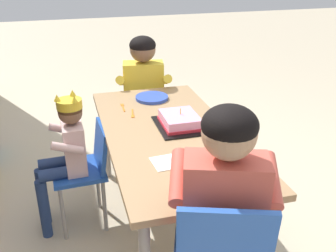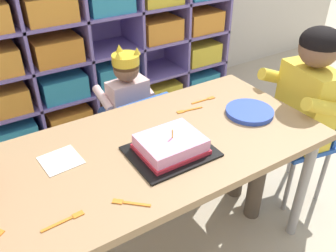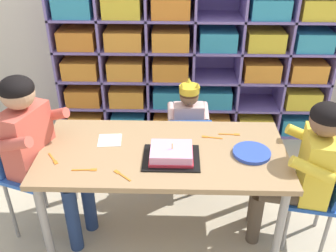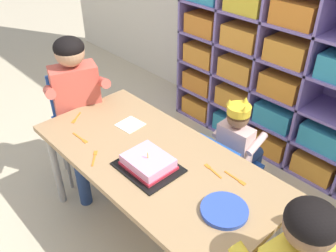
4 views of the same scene
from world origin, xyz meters
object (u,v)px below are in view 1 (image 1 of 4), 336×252
at_px(activity_table, 169,141).
at_px(fork_beside_plate_stack, 123,107).
at_px(classroom_chair_blue, 87,167).
at_px(birthday_cake_on_tray, 180,121).
at_px(paper_plate_stack, 152,98).
at_px(fork_by_napkin, 233,189).
at_px(fork_at_table_front_edge, 233,162).
at_px(child_with_crown, 66,147).
at_px(fork_scattered_mid_table, 224,143).
at_px(adult_helper_seated, 223,199).
at_px(fork_near_child_seat, 133,114).
at_px(classroom_chair_guest_side, 144,108).
at_px(guest_at_table_side, 144,89).

xyz_separation_m(activity_table, fork_beside_plate_stack, (0.42, 0.19, 0.06)).
height_order(classroom_chair_blue, birthday_cake_on_tray, birthday_cake_on_tray).
distance_m(paper_plate_stack, fork_by_napkin, 1.14).
bearing_deg(fork_beside_plate_stack, fork_at_table_front_edge, 26.86).
bearing_deg(paper_plate_stack, child_with_crown, 121.19).
xyz_separation_m(birthday_cake_on_tray, fork_scattered_mid_table, (-0.26, -0.16, -0.03)).
distance_m(adult_helper_seated, fork_near_child_seat, 1.04).
bearing_deg(classroom_chair_guest_side, paper_plate_stack, -84.10).
xyz_separation_m(classroom_chair_guest_side, fork_scattered_mid_table, (-1.16, -0.18, 0.24)).
relative_size(paper_plate_stack, fork_beside_plate_stack, 1.64).
distance_m(fork_beside_plate_stack, fork_near_child_seat, 0.13).
bearing_deg(classroom_chair_blue, paper_plate_stack, 123.35).
distance_m(adult_helper_seated, fork_scattered_mid_table, 0.57).
bearing_deg(birthday_cake_on_tray, adult_helper_seated, 174.98).
bearing_deg(child_with_crown, activity_table, 71.41).
bearing_deg(fork_beside_plate_stack, fork_scattered_mid_table, 35.76).
bearing_deg(classroom_chair_guest_side, classroom_chair_blue, -113.05).
bearing_deg(fork_scattered_mid_table, adult_helper_seated, -161.39).
relative_size(classroom_chair_blue, guest_at_table_side, 0.65).
relative_size(classroom_chair_guest_side, birthday_cake_on_tray, 2.10).
relative_size(activity_table, fork_scattered_mid_table, 13.76).
xyz_separation_m(classroom_chair_blue, adult_helper_seated, (-0.90, -0.47, 0.30)).
bearing_deg(adult_helper_seated, fork_beside_plate_stack, -61.01).
bearing_deg(guest_at_table_side, adult_helper_seated, -80.69).
height_order(paper_plate_stack, fork_scattered_mid_table, paper_plate_stack).
relative_size(classroom_chair_blue, adult_helper_seated, 0.58).
relative_size(child_with_crown, fork_near_child_seat, 6.57).
height_order(adult_helper_seated, fork_scattered_mid_table, adult_helper_seated).
height_order(child_with_crown, fork_at_table_front_edge, child_with_crown).
distance_m(adult_helper_seated, paper_plate_stack, 1.25).
height_order(birthday_cake_on_tray, fork_near_child_seat, birthday_cake_on_tray).
bearing_deg(adult_helper_seated, child_with_crown, -38.18).
xyz_separation_m(paper_plate_stack, fork_scattered_mid_table, (-0.73, -0.21, -0.01)).
height_order(guest_at_table_side, fork_scattered_mid_table, guest_at_table_side).
xyz_separation_m(adult_helper_seated, fork_by_napkin, (0.12, -0.10, -0.05)).
bearing_deg(adult_helper_seated, fork_by_napkin, -110.69).
bearing_deg(child_with_crown, fork_by_napkin, 37.92).
relative_size(classroom_chair_blue, birthday_cake_on_tray, 1.97).
bearing_deg(guest_at_table_side, fork_near_child_seat, -98.61).
xyz_separation_m(fork_beside_plate_stack, fork_near_child_seat, (-0.13, -0.04, 0.00)).
distance_m(fork_near_child_seat, fork_by_napkin, 0.95).
relative_size(child_with_crown, fork_by_napkin, 7.73).
height_order(activity_table, paper_plate_stack, paper_plate_stack).
distance_m(classroom_chair_guest_side, fork_by_napkin, 1.58).
height_order(classroom_chair_guest_side, fork_by_napkin, classroom_chair_guest_side).
bearing_deg(classroom_chair_guest_side, activity_table, -83.22).
bearing_deg(guest_at_table_side, fork_scattered_mid_table, -68.89).
bearing_deg(classroom_chair_guest_side, fork_by_napkin, -77.85).
xyz_separation_m(activity_table, adult_helper_seated, (-0.74, -0.01, 0.11)).
bearing_deg(fork_scattered_mid_table, fork_near_child_seat, 79.59).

